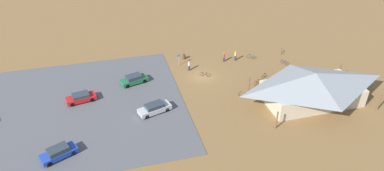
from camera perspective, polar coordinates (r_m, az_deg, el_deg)
name	(u,v)px	position (r m, az deg, el deg)	size (l,w,h in m)	color
ground	(203,77)	(57.86, 1.79, 1.48)	(160.00, 160.00, 0.00)	olive
parking_lot_asphalt	(35,114)	(53.79, -24.70, -4.33)	(42.56, 28.64, 0.05)	#56565B
bike_pavilion	(313,86)	(53.26, 19.53, -0.02)	(16.51, 9.65, 4.80)	beige
trash_bin	(184,57)	(63.42, -1.36, 4.81)	(0.60, 0.60, 0.90)	brown
lot_sign	(179,58)	(60.83, -2.20, 4.58)	(0.56, 0.08, 2.20)	#99999E
bicycle_red_edge_north	(257,82)	(56.48, 10.82, 0.52)	(1.46, 0.94, 0.87)	black
bicycle_black_by_bin	(205,74)	(57.82, 2.18, 1.86)	(1.59, 0.86, 0.83)	black
bicycle_blue_yard_center	(284,62)	(63.79, 15.12, 3.73)	(0.82, 1.48, 0.76)	black
bicycle_orange_trailside	(244,95)	(53.00, 8.59, -1.52)	(1.33, 1.16, 0.85)	black
bicycle_teal_yard_left	(251,57)	(64.49, 9.79, 4.74)	(1.27, 1.19, 0.85)	black
bicycle_green_back_row	(331,76)	(61.91, 22.10, 1.54)	(0.76, 1.59, 0.89)	black
bicycle_silver_lone_west	(264,76)	(58.48, 11.82, 1.52)	(1.42, 1.02, 0.78)	black
bicycle_white_yard_front	(282,51)	(67.85, 14.72, 5.56)	(0.90, 1.61, 0.88)	black
car_blue_inner_stall	(59,153)	(44.63, -21.32, -10.35)	(4.59, 3.38, 1.41)	#1E42B2
car_silver_by_curb	(155,108)	(49.06, -6.24, -3.78)	(5.00, 3.05, 1.43)	#BCBCC1
car_green_mid_lot	(134,79)	(56.39, -9.64, 1.02)	(4.70, 3.03, 1.43)	#1E6B3D
car_red_second_row	(81,97)	(53.78, -17.98, -1.91)	(4.51, 2.62, 1.29)	red
visitor_at_bikes	(189,66)	(59.34, -0.51, 3.34)	(0.36, 0.36, 1.76)	#2D3347
visitor_by_pavilion	(235,56)	(63.18, 7.23, 4.97)	(0.38, 0.40, 1.84)	#2D3347
visitor_crossing_yard	(224,57)	(62.58, 5.34, 4.78)	(0.36, 0.36, 1.77)	#2D3347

